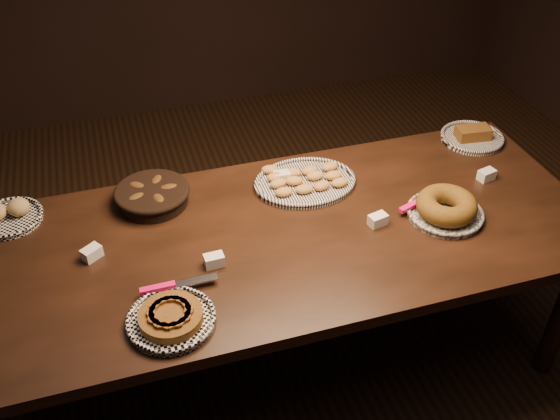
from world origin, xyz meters
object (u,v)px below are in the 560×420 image
object	(u,v)px
buffet_table	(287,246)
bundt_cake_plate	(446,208)
madeleine_platter	(305,181)
apple_tart_plate	(171,318)

from	to	relation	value
buffet_table	bundt_cake_plate	distance (m)	0.63
madeleine_platter	bundt_cake_plate	distance (m)	0.58
apple_tart_plate	bundt_cake_plate	size ratio (longest dim) A/B	1.01
bundt_cake_plate	buffet_table	bearing A→B (deg)	153.50
apple_tart_plate	bundt_cake_plate	xyz separation A→B (m)	(1.11, 0.23, 0.02)
bundt_cake_plate	apple_tart_plate	bearing A→B (deg)	173.70
apple_tart_plate	madeleine_platter	size ratio (longest dim) A/B	0.77
apple_tart_plate	madeleine_platter	world-z (taller)	apple_tart_plate
madeleine_platter	bundt_cake_plate	xyz separation A→B (m)	(0.46, -0.36, 0.02)
buffet_table	bundt_cake_plate	bearing A→B (deg)	-8.34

